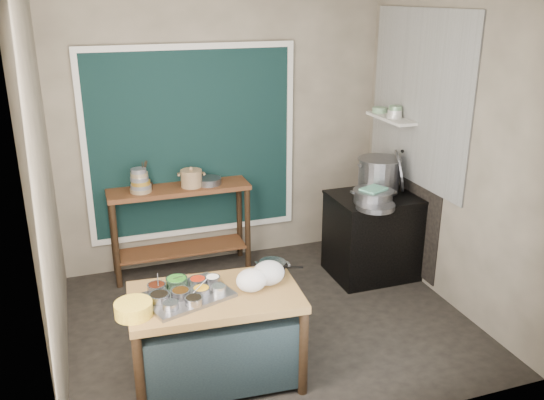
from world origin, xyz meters
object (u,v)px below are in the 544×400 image
object	(u,v)px
condiment_tray	(187,296)
yellow_basin	(134,309)
prep_table	(217,338)
stock_pot	(379,175)
utensil_cup	(145,186)
saucepan	(272,269)
ceramic_crock	(191,179)
steamer	(373,196)
back_counter	(181,229)
stove_block	(374,236)

from	to	relation	value
condiment_tray	yellow_basin	distance (m)	0.41
prep_table	stock_pot	xyz separation A→B (m)	(2.07, 1.34, 0.68)
prep_table	utensil_cup	bearing A→B (deg)	100.95
prep_table	saucepan	xyz separation A→B (m)	(0.49, 0.13, 0.43)
saucepan	ceramic_crock	bearing A→B (deg)	116.61
condiment_tray	steamer	distance (m)	2.31
saucepan	utensil_cup	bearing A→B (deg)	129.96
prep_table	stock_pot	bearing A→B (deg)	36.93
yellow_basin	saucepan	xyz separation A→B (m)	(1.09, 0.25, 0.01)
stock_pot	steamer	xyz separation A→B (m)	(-0.22, -0.30, -0.11)
ceramic_crock	condiment_tray	bearing A→B (deg)	-102.89
prep_table	back_counter	xyz separation A→B (m)	(0.10, 1.95, 0.10)
stove_block	ceramic_crock	xyz separation A→B (m)	(-1.77, 0.70, 0.60)
utensil_cup	ceramic_crock	bearing A→B (deg)	-5.62
stove_block	stock_pot	xyz separation A→B (m)	(0.07, 0.12, 0.63)
yellow_basin	utensil_cup	world-z (taller)	utensil_cup
prep_table	ceramic_crock	distance (m)	2.03
back_counter	utensil_cup	bearing A→B (deg)	177.89
yellow_basin	saucepan	world-z (taller)	saucepan
utensil_cup	saucepan	bearing A→B (deg)	-68.28
back_counter	utensil_cup	xyz separation A→B (m)	(-0.34, 0.01, 0.52)
utensil_cup	stock_pot	size ratio (longest dim) A/B	0.34
saucepan	stock_pot	distance (m)	2.00
ceramic_crock	saucepan	bearing A→B (deg)	-81.63
stove_block	ceramic_crock	distance (m)	2.00
ceramic_crock	utensil_cup	bearing A→B (deg)	174.38
back_counter	steamer	distance (m)	2.03
ceramic_crock	stock_pot	xyz separation A→B (m)	(1.84, -0.58, 0.03)
utensil_cup	condiment_tray	bearing A→B (deg)	-89.08
prep_table	stove_block	size ratio (longest dim) A/B	1.39
stove_block	back_counter	bearing A→B (deg)	158.98
ceramic_crock	back_counter	bearing A→B (deg)	165.58
saucepan	utensil_cup	xyz separation A→B (m)	(-0.73, 1.83, 0.19)
steamer	stove_block	bearing A→B (deg)	50.23
prep_table	stock_pot	world-z (taller)	stock_pot
saucepan	stock_pot	xyz separation A→B (m)	(1.58, 1.20, 0.25)
saucepan	steamer	distance (m)	1.64
stove_block	ceramic_crock	size ratio (longest dim) A/B	3.86
back_counter	saucepan	size ratio (longest dim) A/B	6.71
stove_block	condiment_tray	xyz separation A→B (m)	(-2.20, -1.20, 0.34)
back_counter	stove_block	bearing A→B (deg)	-21.02
back_counter	stock_pot	world-z (taller)	stock_pot
condiment_tray	prep_table	bearing A→B (deg)	-4.38
prep_table	stock_pot	distance (m)	2.56
prep_table	steamer	world-z (taller)	steamer
prep_table	utensil_cup	distance (m)	2.07
back_counter	saucepan	bearing A→B (deg)	-77.81
condiment_tray	yellow_basin	bearing A→B (deg)	-161.38
utensil_cup	steamer	xyz separation A→B (m)	(2.09, -0.92, -0.05)
prep_table	condiment_tray	xyz separation A→B (m)	(-0.20, 0.02, 0.39)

